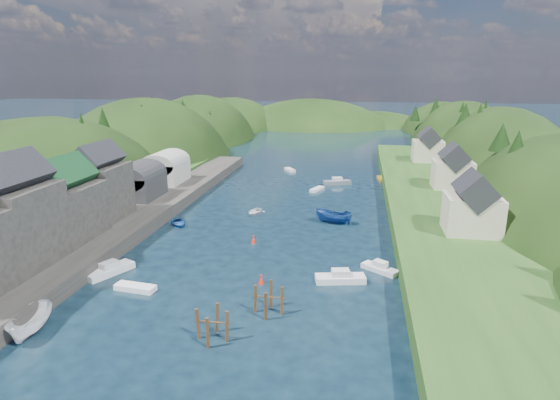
% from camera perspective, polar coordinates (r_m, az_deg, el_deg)
% --- Properties ---
extents(ground, '(600.00, 600.00, 0.00)m').
position_cam_1_polar(ground, '(94.64, 2.26, 1.13)').
color(ground, black).
rests_on(ground, ground).
extents(hillside_left, '(44.00, 245.56, 52.00)m').
position_cam_1_polar(hillside_left, '(132.89, -15.89, 1.13)').
color(hillside_left, black).
rests_on(hillside_left, ground).
extents(hillside_right, '(36.00, 245.56, 48.00)m').
position_cam_1_polar(hillside_right, '(124.44, 24.86, -0.37)').
color(hillside_right, black).
rests_on(hillside_right, ground).
extents(far_hills, '(103.00, 68.00, 44.00)m').
position_cam_1_polar(far_hills, '(217.92, 6.88, 6.22)').
color(far_hills, black).
rests_on(far_hills, ground).
extents(hill_trees, '(91.06, 148.94, 11.93)m').
position_cam_1_polar(hill_trees, '(108.47, 3.55, 8.90)').
color(hill_trees, black).
rests_on(hill_trees, ground).
extents(quay_left, '(12.00, 110.00, 2.00)m').
position_cam_1_polar(quay_left, '(74.14, -19.74, -3.02)').
color(quay_left, '#2D2B28').
rests_on(quay_left, ground).
extents(terrace_left_grass, '(12.00, 110.00, 2.50)m').
position_cam_1_polar(terrace_left_grass, '(77.70, -24.27, -2.47)').
color(terrace_left_grass, '#234719').
rests_on(terrace_left_grass, ground).
extents(quayside_buildings, '(8.00, 35.84, 12.90)m').
position_cam_1_polar(quayside_buildings, '(62.75, -27.83, -1.35)').
color(quayside_buildings, '#2D2B28').
rests_on(quayside_buildings, quay_left).
extents(boat_sheds, '(7.00, 21.00, 7.50)m').
position_cam_1_polar(boat_sheds, '(90.29, -15.28, 3.33)').
color(boat_sheds, '#2D2D30').
rests_on(boat_sheds, quay_left).
extents(terrace_right, '(16.00, 120.00, 2.40)m').
position_cam_1_polar(terrace_right, '(84.93, 18.30, -0.47)').
color(terrace_right, '#234719').
rests_on(terrace_right, ground).
extents(right_bank_cottages, '(9.00, 59.24, 8.41)m').
position_cam_1_polar(right_bank_cottages, '(92.40, 19.67, 3.61)').
color(right_bank_cottages, beige).
rests_on(right_bank_cottages, terrace_right).
extents(piling_cluster_near, '(3.20, 2.99, 3.53)m').
position_cam_1_polar(piling_cluster_near, '(43.53, -8.25, -15.15)').
color(piling_cluster_near, '#382314').
rests_on(piling_cluster_near, ground).
extents(piling_cluster_far, '(3.25, 3.03, 3.53)m').
position_cam_1_polar(piling_cluster_far, '(47.32, -1.41, -12.34)').
color(piling_cluster_far, '#382314').
rests_on(piling_cluster_far, ground).
extents(channel_buoy_near, '(0.70, 0.70, 1.10)m').
position_cam_1_polar(channel_buoy_near, '(53.71, -2.31, -9.68)').
color(channel_buoy_near, red).
rests_on(channel_buoy_near, ground).
extents(channel_buoy_far, '(0.70, 0.70, 1.10)m').
position_cam_1_polar(channel_buoy_far, '(66.00, -3.27, -4.82)').
color(channel_buoy_far, red).
rests_on(channel_buoy_far, ground).
extents(moored_boats, '(37.01, 89.96, 2.37)m').
position_cam_1_polar(moored_boats, '(62.99, -4.23, -5.63)').
color(moored_boats, white).
rests_on(moored_boats, ground).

